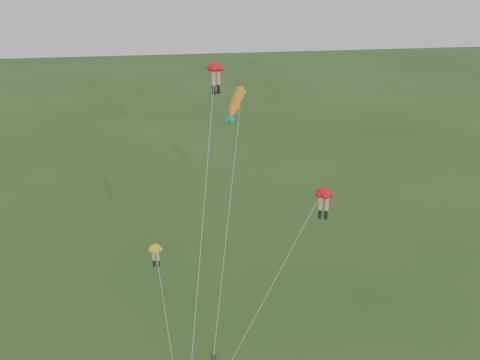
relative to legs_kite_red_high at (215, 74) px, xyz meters
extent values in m
plane|color=#2A4A1A|center=(-1.27, -7.11, -19.61)|extent=(300.00, 300.00, 0.00)
ellipsoid|color=red|center=(0.06, 0.18, 0.55)|extent=(1.88, 1.88, 0.70)
cylinder|color=tan|center=(-0.13, 0.08, -0.27)|extent=(0.31, 0.31, 1.06)
cylinder|color=black|center=(-0.13, 0.08, -1.07)|extent=(0.24, 0.24, 0.53)
cube|color=black|center=(-0.13, 0.08, -1.41)|extent=(0.30, 0.35, 0.15)
cylinder|color=tan|center=(0.25, 0.27, -0.27)|extent=(0.31, 0.31, 1.06)
cylinder|color=black|center=(0.25, 0.27, -1.07)|extent=(0.24, 0.24, 0.53)
cube|color=black|center=(0.25, 0.27, -1.41)|extent=(0.30, 0.35, 0.15)
cylinder|color=silver|center=(-1.60, -4.51, -9.25)|extent=(3.37, 9.41, 20.29)
ellipsoid|color=red|center=(7.24, -4.79, -7.90)|extent=(1.91, 1.91, 0.73)
cylinder|color=tan|center=(7.04, -4.70, -8.76)|extent=(0.32, 0.32, 1.11)
cylinder|color=black|center=(7.04, -4.70, -9.59)|extent=(0.25, 0.25, 0.56)
cube|color=black|center=(7.04, -4.70, -9.95)|extent=(0.30, 0.37, 0.16)
cylinder|color=tan|center=(7.45, -4.87, -8.76)|extent=(0.32, 0.32, 1.11)
cylinder|color=black|center=(7.45, -4.87, -9.59)|extent=(0.25, 0.25, 0.56)
cube|color=black|center=(7.45, -4.87, -9.95)|extent=(0.30, 0.37, 0.16)
cylinder|color=silver|center=(3.31, -6.82, -13.47)|extent=(7.89, 4.11, 11.86)
ellipsoid|color=yellow|center=(-5.12, -5.69, -10.85)|extent=(1.26, 1.26, 0.50)
cylinder|color=tan|center=(-5.27, -5.64, -11.44)|extent=(0.22, 0.22, 0.77)
cylinder|color=black|center=(-5.27, -5.64, -12.02)|extent=(0.18, 0.18, 0.39)
cube|color=black|center=(-5.27, -5.64, -12.27)|extent=(0.18, 0.25, 0.11)
cylinder|color=tan|center=(-4.97, -5.73, -11.44)|extent=(0.22, 0.22, 0.77)
cylinder|color=black|center=(-4.97, -5.73, -12.02)|extent=(0.18, 0.18, 0.39)
cube|color=black|center=(-4.97, -5.73, -12.27)|extent=(0.18, 0.25, 0.11)
cylinder|color=silver|center=(-4.71, -7.47, -14.99)|extent=(0.85, 3.59, 8.80)
ellipsoid|color=yellow|center=(1.74, 0.96, -2.29)|extent=(2.32, 3.18, 2.55)
sphere|color=yellow|center=(1.74, 0.96, -2.29)|extent=(1.40, 1.53, 1.25)
cone|color=#14866A|center=(1.74, 0.96, -2.29)|extent=(1.17, 1.34, 1.22)
cone|color=#14866A|center=(1.74, 0.96, -2.29)|extent=(1.17, 1.34, 1.22)
cone|color=#14866A|center=(1.74, 0.96, -2.29)|extent=(0.66, 0.75, 0.68)
cone|color=#14866A|center=(1.74, 0.96, -2.29)|extent=(0.66, 0.75, 0.68)
cone|color=red|center=(1.74, 0.96, -2.29)|extent=(0.70, 0.78, 0.66)
cylinder|color=silver|center=(0.18, -3.16, -10.84)|extent=(3.16, 8.28, 17.11)
cube|color=black|center=(-1.38, -7.29, -19.49)|extent=(0.25, 0.35, 0.24)
camera|label=1|loc=(-4.83, -38.96, 7.29)|focal=40.00mm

